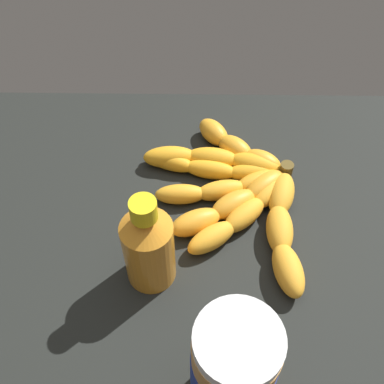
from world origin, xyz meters
TOP-DOWN VIEW (x-y plane):
  - ground_plane at (0.00, 0.00)cm, footprint 73.55×60.15cm
  - banana_bunch at (-5.87, -6.48)cm, footprint 23.86×33.27cm
  - peanut_butter_jar at (-3.72, 22.06)cm, footprint 8.21×8.21cm
  - honey_bottle at (5.70, 6.93)cm, footprint 6.37×6.37cm

SIDE VIEW (x-z plane):
  - ground_plane at x=0.00cm, z-range -3.84..0.00cm
  - banana_bunch at x=-5.87cm, z-range -0.16..3.50cm
  - honey_bottle at x=5.70cm, z-range -0.93..14.08cm
  - peanut_butter_jar at x=-3.72cm, z-range -0.03..16.44cm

